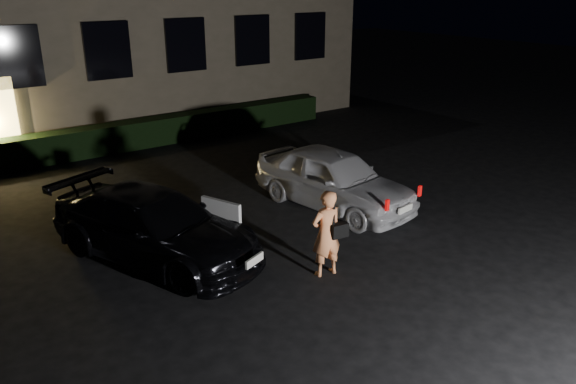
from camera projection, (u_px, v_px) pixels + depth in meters
ground at (348, 287)px, 9.73m from camera, size 80.00×80.00×0.00m
hedge at (122, 136)px, 17.48m from camera, size 15.00×0.70×0.85m
sedan at (155, 226)px, 10.59m from camera, size 3.30×4.80×1.29m
hatch at (334, 178)px, 12.98m from camera, size 2.18×4.27×1.39m
man at (327, 233)px, 9.90m from camera, size 0.67×0.46×1.61m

